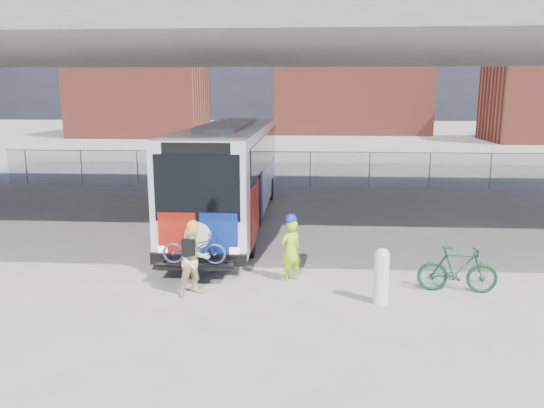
# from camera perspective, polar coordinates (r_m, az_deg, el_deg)

# --- Properties ---
(ground) EXTENTS (160.00, 160.00, 0.00)m
(ground) POSITION_cam_1_polar(r_m,az_deg,el_deg) (15.66, 0.62, -5.76)
(ground) COLOR #9E9991
(ground) RESTS_ON ground
(bus) EXTENTS (2.67, 12.90, 3.69)m
(bus) POSITION_cam_1_polar(r_m,az_deg,el_deg) (19.67, -4.50, 4.13)
(bus) COLOR silver
(bus) RESTS_ON ground
(overpass) EXTENTS (40.00, 16.00, 7.95)m
(overpass) POSITION_cam_1_polar(r_m,az_deg,el_deg) (19.01, 1.36, 17.29)
(overpass) COLOR #605E59
(overpass) RESTS_ON ground
(chainlink_fence) EXTENTS (30.00, 0.06, 30.00)m
(chainlink_fence) POSITION_cam_1_polar(r_m,az_deg,el_deg) (27.12, 2.03, 4.81)
(chainlink_fence) COLOR gray
(chainlink_fence) RESTS_ON ground
(brick_buildings) EXTENTS (54.00, 22.00, 12.00)m
(brick_buildings) POSITION_cam_1_polar(r_m,az_deg,el_deg) (63.14, 4.24, 12.41)
(brick_buildings) COLOR brown
(brick_buildings) RESTS_ON ground
(smokestack) EXTENTS (2.20, 2.20, 25.00)m
(smokestack) POSITION_cam_1_polar(r_m,az_deg,el_deg) (71.56, 15.08, 17.66)
(smokestack) COLOR brown
(smokestack) RESTS_ON ground
(bollard) EXTENTS (0.34, 0.34, 1.31)m
(bollard) POSITION_cam_1_polar(r_m,az_deg,el_deg) (12.40, 11.68, -7.38)
(bollard) COLOR white
(bollard) RESTS_ON ground
(cyclist_hivis) EXTENTS (0.70, 0.66, 1.77)m
(cyclist_hivis) POSITION_cam_1_polar(r_m,az_deg,el_deg) (13.53, 2.04, -4.84)
(cyclist_hivis) COLOR #A7EB18
(cyclist_hivis) RESTS_ON ground
(cyclist_tan) EXTENTS (1.03, 0.99, 1.83)m
(cyclist_tan) POSITION_cam_1_polar(r_m,az_deg,el_deg) (12.72, -8.41, -5.99)
(cyclist_tan) COLOR beige
(cyclist_tan) RESTS_ON ground
(bike_parked) EXTENTS (1.92, 0.68, 1.13)m
(bike_parked) POSITION_cam_1_polar(r_m,az_deg,el_deg) (13.62, 19.33, -6.67)
(bike_parked) COLOR #133E24
(bike_parked) RESTS_ON ground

